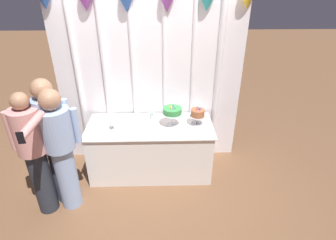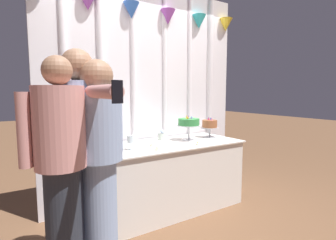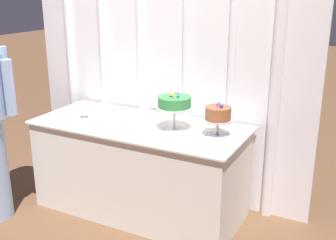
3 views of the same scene
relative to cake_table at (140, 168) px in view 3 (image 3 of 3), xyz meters
The scene contains 10 objects.
ground_plane 0.41m from the cake_table, 90.00° to the right, with size 24.00×24.00×0.00m, color brown.
draped_curtain 1.15m from the cake_table, 91.47° to the left, with size 2.77×0.19×2.73m.
cake_table is the anchor object (origin of this frame).
cake_display_nearleft 0.69m from the cake_table, ahead, with size 0.29×0.29×0.32m.
cake_display_nearright 0.88m from the cake_table, ahead, with size 0.23×0.23×0.27m.
wine_glass 0.72m from the cake_table, behind, with size 0.08×0.08×0.15m.
flower_vase 0.50m from the cake_table, 80.39° to the left, with size 0.07×0.08×0.15m.
tealight_far_left 0.57m from the cake_table, 138.24° to the right, with size 0.04×0.04×0.04m.
tealight_near_left 0.48m from the cake_table, 167.50° to the right, with size 0.04×0.04×0.03m.
tealight_near_right 0.54m from the cake_table, 45.75° to the right, with size 0.04×0.04×0.03m.
Camera 3 is at (1.73, -2.73, 1.90)m, focal length 44.77 mm.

